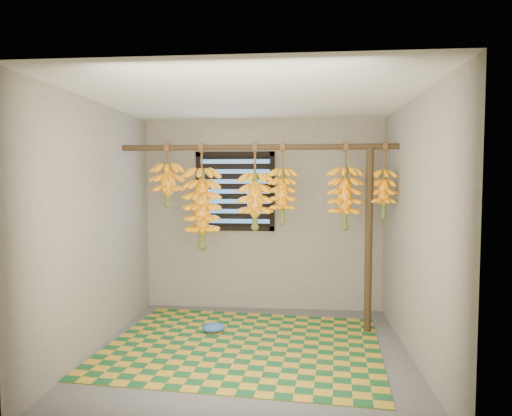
# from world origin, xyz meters

# --- Properties ---
(floor) EXTENTS (3.00, 3.00, 0.01)m
(floor) POSITION_xyz_m (0.00, 0.00, -0.01)
(floor) COLOR #515151
(floor) RESTS_ON ground
(ceiling) EXTENTS (3.00, 3.00, 0.01)m
(ceiling) POSITION_xyz_m (0.00, 0.00, 2.40)
(ceiling) COLOR silver
(ceiling) RESTS_ON wall_back
(wall_back) EXTENTS (3.00, 0.01, 2.40)m
(wall_back) POSITION_xyz_m (0.00, 1.50, 1.20)
(wall_back) COLOR gray
(wall_back) RESTS_ON floor
(wall_left) EXTENTS (0.01, 3.00, 2.40)m
(wall_left) POSITION_xyz_m (-1.50, 0.00, 1.20)
(wall_left) COLOR gray
(wall_left) RESTS_ON floor
(wall_right) EXTENTS (0.01, 3.00, 2.40)m
(wall_right) POSITION_xyz_m (1.50, 0.00, 1.20)
(wall_right) COLOR gray
(wall_right) RESTS_ON floor
(window) EXTENTS (1.00, 0.04, 1.00)m
(window) POSITION_xyz_m (-0.35, 1.48, 1.50)
(window) COLOR black
(window) RESTS_ON wall_back
(hanging_pole) EXTENTS (3.00, 0.06, 0.06)m
(hanging_pole) POSITION_xyz_m (0.00, 0.70, 2.00)
(hanging_pole) COLOR #44311E
(hanging_pole) RESTS_ON wall_left
(support_post) EXTENTS (0.08, 0.08, 2.00)m
(support_post) POSITION_xyz_m (1.20, 0.70, 1.00)
(support_post) COLOR #44311E
(support_post) RESTS_ON floor
(woven_mat) EXTENTS (2.83, 2.34, 0.01)m
(woven_mat) POSITION_xyz_m (-0.09, 0.17, 0.01)
(woven_mat) COLOR #195528
(woven_mat) RESTS_ON floor
(plastic_bag) EXTENTS (0.29, 0.24, 0.10)m
(plastic_bag) POSITION_xyz_m (-0.45, 0.50, 0.06)
(plastic_bag) COLOR #3262BC
(plastic_bag) RESTS_ON woven_mat
(banana_bunch_a) EXTENTS (0.36, 0.36, 0.69)m
(banana_bunch_a) POSITION_xyz_m (-0.99, 0.70, 1.59)
(banana_bunch_a) COLOR brown
(banana_bunch_a) RESTS_ON hanging_pole
(banana_bunch_b) EXTENTS (0.38, 0.38, 1.16)m
(banana_bunch_b) POSITION_xyz_m (-0.61, 0.70, 1.33)
(banana_bunch_b) COLOR brown
(banana_bunch_b) RESTS_ON hanging_pole
(banana_bunch_c) EXTENTS (0.37, 0.37, 0.94)m
(banana_bunch_c) POSITION_xyz_m (-0.02, 0.70, 1.42)
(banana_bunch_c) COLOR brown
(banana_bunch_c) RESTS_ON hanging_pole
(banana_bunch_d) EXTENTS (0.30, 0.30, 0.88)m
(banana_bunch_d) POSITION_xyz_m (0.28, 0.70, 1.47)
(banana_bunch_d) COLOR brown
(banana_bunch_d) RESTS_ON hanging_pole
(banana_bunch_e) EXTENTS (0.37, 0.37, 0.93)m
(banana_bunch_e) POSITION_xyz_m (0.94, 0.70, 1.45)
(banana_bunch_e) COLOR brown
(banana_bunch_e) RESTS_ON hanging_pole
(banana_bunch_f) EXTENTS (0.26, 0.26, 0.81)m
(banana_bunch_f) POSITION_xyz_m (1.35, 0.70, 1.50)
(banana_bunch_f) COLOR brown
(banana_bunch_f) RESTS_ON hanging_pole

